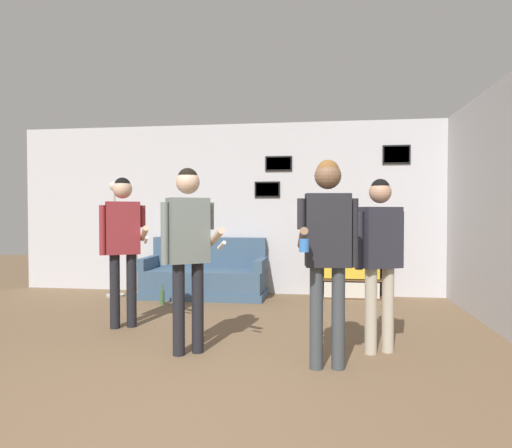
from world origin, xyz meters
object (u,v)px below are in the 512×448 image
bookshelf (351,261)px  drinking_cup (367,219)px  floor_lamp (115,231)px  person_spectator_near_bookshelf (380,247)px  person_player_foreground_center (188,240)px  person_watcher_holding_cup (328,240)px  bottle_on_floor (162,297)px  couch (205,277)px  person_player_foreground_left (123,236)px

bookshelf → drinking_cup: drinking_cup is taller
floor_lamp → person_spectator_near_bookshelf: size_ratio=1.11×
person_player_foreground_center → person_watcher_holding_cup: 1.27m
floor_lamp → person_watcher_holding_cup: size_ratio=1.03×
person_player_foreground_center → bottle_on_floor: size_ratio=6.10×
couch → person_spectator_near_bookshelf: (2.30, -2.50, 0.68)m
bookshelf → person_player_foreground_center: (-1.65, -2.98, 0.48)m
person_watcher_holding_cup → person_player_foreground_center: bearing=169.7°
person_spectator_near_bookshelf → drinking_cup: (0.15, 2.70, 0.22)m
person_player_foreground_center → bottle_on_floor: (-1.01, 2.10, -0.94)m
floor_lamp → person_watcher_holding_cup: 4.26m
person_watcher_holding_cup → couch: bearing=121.1°
person_watcher_holding_cup → bottle_on_floor: size_ratio=6.20×
person_player_foreground_center → person_watcher_holding_cup: size_ratio=0.98×
person_watcher_holding_cup → bottle_on_floor: person_watcher_holding_cup is taller
person_player_foreground_center → person_spectator_near_bookshelf: 1.75m
floor_lamp → person_spectator_near_bookshelf: floor_lamp is taller
person_player_foreground_left → bookshelf: bearing=39.4°
person_player_foreground_left → person_watcher_holding_cup: bearing=-24.9°
person_watcher_holding_cup → drinking_cup: bearing=78.9°
person_player_foreground_center → person_spectator_near_bookshelf: (1.73, 0.28, -0.07)m
person_player_foreground_center → person_spectator_near_bookshelf: size_ratio=1.06×
floor_lamp → bookshelf: bearing=6.0°
bottle_on_floor → couch: bearing=57.4°
floor_lamp → person_spectator_near_bookshelf: 4.34m
floor_lamp → bottle_on_floor: (0.93, -0.50, -0.90)m
person_watcher_holding_cup → person_spectator_near_bookshelf: (0.48, 0.51, -0.09)m
drinking_cup → person_player_foreground_left: bearing=-143.0°
couch → person_watcher_holding_cup: (1.82, -3.01, 0.77)m
floor_lamp → person_spectator_near_bookshelf: (3.67, -2.32, -0.04)m
floor_lamp → drinking_cup: floor_lamp is taller
bottle_on_floor → person_spectator_near_bookshelf: bearing=-33.6°
person_watcher_holding_cup → drinking_cup: (0.63, 3.21, 0.13)m
floor_lamp → person_player_foreground_left: floor_lamp is taller
bookshelf → person_player_foreground_center: bearing=-118.9°
couch → floor_lamp: bearing=-172.4°
person_player_foreground_center → bottle_on_floor: bearing=115.6°
bottle_on_floor → drinking_cup: bearing=17.0°
bottle_on_floor → bookshelf: bearing=18.4°
bottle_on_floor → drinking_cup: 3.21m
person_watcher_holding_cup → drinking_cup: 3.27m
couch → person_watcher_holding_cup: size_ratio=1.09×
person_player_foreground_center → person_spectator_near_bookshelf: person_player_foreground_center is taller
floor_lamp → person_player_foreground_center: size_ratio=1.04×
person_spectator_near_bookshelf → bottle_on_floor: size_ratio=5.75×
bookshelf → person_spectator_near_bookshelf: bearing=-88.2°
person_player_foreground_center → bookshelf: bearing=61.1°
person_watcher_holding_cup → floor_lamp: bearing=138.4°
floor_lamp → person_player_foreground_center: 3.25m
person_spectator_near_bookshelf → person_player_foreground_center: bearing=-170.8°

